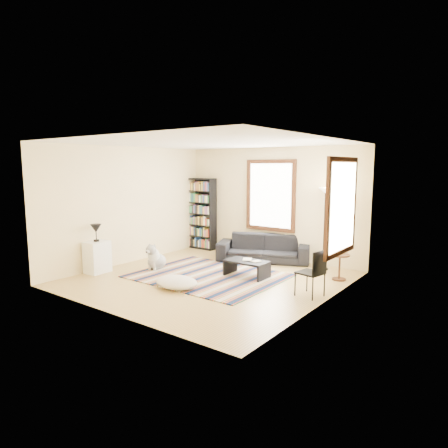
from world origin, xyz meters
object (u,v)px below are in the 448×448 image
Objects in this scene: folding_chair at (310,273)px; white_cabinet at (97,257)px; floor_cushion at (177,282)px; bookshelf at (201,214)px; side_table at (339,267)px; floor_lamp at (324,229)px; coffee_table at (247,269)px; dog at (157,256)px; sofa at (263,248)px.

folding_chair reaches higher than white_cabinet.
bookshelf is at bearing 122.67° from floor_cushion.
floor_lamp is at bearing 134.73° from side_table.
coffee_table is 1.05× the size of folding_chair.
side_table is 0.91× the size of dog.
floor_cushion is 1.50× the size of dog.
sofa is 2.35m from bookshelf.
floor_cushion is at bearing 1.85° from white_cabinet.
bookshelf is at bearing 169.79° from side_table.
side_table is at bearing -45.27° from floor_lamp.
folding_chair reaches higher than sofa.
floor_cushion is 2.21m from white_cabinet.
bookshelf is at bearing 97.22° from dog.
floor_cushion is at bearing -117.43° from sofa.
bookshelf reaches higher than coffee_table.
sofa is 2.94m from floor_cushion.
coffee_table is 1.66m from folding_chair.
floor_lamp is 2.16× the size of folding_chair.
dog is (-1.53, -2.15, -0.03)m from sofa.
bookshelf is 2.86× the size of white_cabinet.
white_cabinet is at bearing -150.79° from sofa.
coffee_table is at bearing -149.68° from side_table.
coffee_table is 1.51× the size of dog.
sofa is 2.64m from dog.
coffee_table is 2.04m from floor_lamp.
sofa is at bearing 45.63° from dog.
floor_cushion is (2.05, -3.19, -0.89)m from bookshelf.
folding_chair reaches higher than coffee_table.
coffee_table is 1.29× the size of white_cabinet.
white_cabinet is (-4.45, -1.30, -0.08)m from folding_chair.
coffee_table is 3.30m from white_cabinet.
side_table is at bearing 98.77° from folding_chair.
bookshelf reaches higher than folding_chair.
white_cabinet is (-0.13, -3.41, -0.65)m from bookshelf.
coffee_table is 1.59m from floor_cushion.
dog is at bearing 45.88° from white_cabinet.
floor_lamp is 3.44× the size of side_table.
bookshelf is at bearing 177.41° from floor_lamp.
floor_lamp is (1.52, 0.10, 0.60)m from sofa.
side_table is 0.63× the size of folding_chair.
folding_chair is at bearing 12.42° from white_cabinet.
dog reaches higher than side_table.
bookshelf reaches higher than white_cabinet.
dog is at bearing -155.93° from side_table.
bookshelf is 2.23× the size of floor_cushion.
floor_cushion is at bearing -114.84° from coffee_table.
side_table is at bearing 26.39° from white_cabinet.
white_cabinet reaches higher than sofa.
dog is at bearing -143.56° from floor_lamp.
bookshelf is 3.36× the size of dog.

